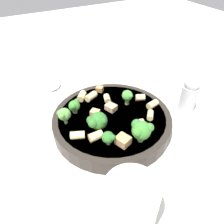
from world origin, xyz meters
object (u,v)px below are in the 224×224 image
(pasta_bowl, at_px, (112,120))
(rigatoni_6, at_px, (107,99))
(broccoli_floret_1, at_px, (127,96))
(spoon, at_px, (51,90))
(chicken_chunk_4, at_px, (95,113))
(rigatoni_4, at_px, (96,136))
(broccoli_floret_0, at_px, (74,106))
(chicken_chunk_3, at_px, (111,107))
(broccoli_floret_3, at_px, (98,121))
(broccoli_floret_2, at_px, (141,130))
(rigatoni_3, at_px, (82,96))
(broccoli_floret_5, at_px, (64,114))
(pepper_shaker, at_px, (189,94))
(rigatoni_0, at_px, (78,135))
(rigatoni_5, at_px, (91,96))
(rigatoni_2, at_px, (153,104))
(chicken_chunk_1, at_px, (123,140))
(drinking_glass, at_px, (130,211))
(rigatoni_1, at_px, (150,115))
(chicken_chunk_2, at_px, (141,124))
(rigatoni_7, at_px, (140,97))
(chicken_chunk_0, at_px, (100,89))

(pasta_bowl, height_order, rigatoni_6, rigatoni_6)
(broccoli_floret_1, height_order, spoon, broccoli_floret_1)
(chicken_chunk_4, bearing_deg, rigatoni_4, 65.68)
(broccoli_floret_0, xyz_separation_m, chicken_chunk_3, (-0.07, 0.03, -0.01))
(chicken_chunk_3, bearing_deg, broccoli_floret_3, 38.94)
(spoon, bearing_deg, broccoli_floret_2, 106.70)
(broccoli_floret_1, bearing_deg, chicken_chunk_4, 0.19)
(broccoli_floret_0, relative_size, rigatoni_6, 1.39)
(rigatoni_3, height_order, chicken_chunk_4, rigatoni_3)
(broccoli_floret_5, bearing_deg, pepper_shaker, 167.84)
(rigatoni_0, bearing_deg, rigatoni_5, -126.29)
(rigatoni_2, bearing_deg, chicken_chunk_3, -23.31)
(rigatoni_3, distance_m, rigatoni_6, 0.06)
(pasta_bowl, xyz_separation_m, broccoli_floret_0, (0.07, -0.05, 0.03))
(rigatoni_0, xyz_separation_m, chicken_chunk_1, (-0.07, 0.05, 0.00))
(broccoli_floret_1, bearing_deg, broccoli_floret_0, -14.34)
(chicken_chunk_3, bearing_deg, rigatoni_3, -59.26)
(drinking_glass, bearing_deg, rigatoni_0, -87.77)
(broccoli_floret_0, bearing_deg, rigatoni_1, 144.60)
(broccoli_floret_0, bearing_deg, rigatoni_5, -152.36)
(broccoli_floret_2, xyz_separation_m, chicken_chunk_2, (-0.03, -0.03, -0.02))
(pasta_bowl, distance_m, chicken_chunk_1, 0.09)
(rigatoni_6, bearing_deg, chicken_chunk_2, 100.96)
(rigatoni_7, height_order, chicken_chunk_3, rigatoni_7)
(rigatoni_7, bearing_deg, chicken_chunk_2, 56.56)
(pasta_bowl, distance_m, rigatoni_2, 0.10)
(rigatoni_4, relative_size, rigatoni_5, 0.91)
(rigatoni_0, height_order, chicken_chunk_4, rigatoni_0)
(rigatoni_7, bearing_deg, chicken_chunk_0, -50.41)
(rigatoni_3, bearing_deg, chicken_chunk_4, 91.66)
(broccoli_floret_5, bearing_deg, chicken_chunk_0, -148.26)
(broccoli_floret_5, relative_size, rigatoni_1, 1.57)
(broccoli_floret_0, xyz_separation_m, broccoli_floret_1, (-0.12, 0.03, 0.01))
(rigatoni_0, bearing_deg, broccoli_floret_2, 148.06)
(broccoli_floret_3, xyz_separation_m, rigatoni_7, (-0.13, -0.04, -0.01))
(rigatoni_3, relative_size, chicken_chunk_2, 1.55)
(chicken_chunk_0, height_order, pepper_shaker, pepper_shaker)
(rigatoni_5, bearing_deg, rigatoni_3, -31.93)
(rigatoni_0, bearing_deg, rigatoni_7, -165.88)
(pepper_shaker, bearing_deg, chicken_chunk_2, 8.22)
(pasta_bowl, distance_m, spoon, 0.22)
(rigatoni_0, distance_m, chicken_chunk_0, 0.17)
(rigatoni_3, xyz_separation_m, rigatoni_7, (-0.12, 0.07, -0.00))
(rigatoni_2, bearing_deg, rigatoni_4, 10.24)
(broccoli_floret_5, relative_size, rigatoni_4, 1.40)
(pasta_bowl, relative_size, pepper_shaker, 2.68)
(broccoli_floret_3, height_order, pepper_shaker, pepper_shaker)
(broccoli_floret_3, xyz_separation_m, rigatoni_2, (-0.14, -0.01, -0.01))
(broccoli_floret_0, xyz_separation_m, rigatoni_0, (0.02, 0.08, -0.01))
(rigatoni_3, bearing_deg, rigatoni_0, 63.64)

